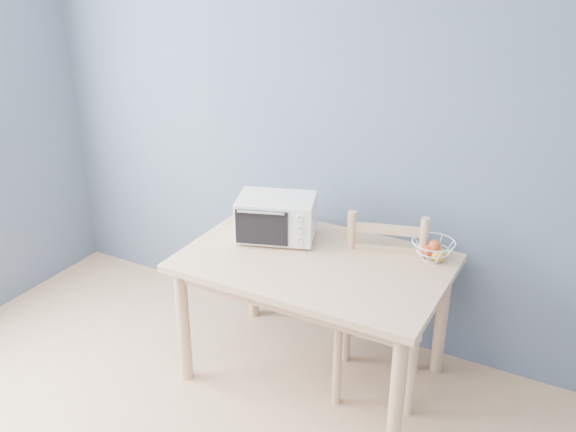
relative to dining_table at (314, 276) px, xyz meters
The scene contains 5 objects.
room 1.83m from the dining_table, 96.64° to the right, with size 4.01×4.51×2.61m.
dining_table is the anchor object (origin of this frame).
toaster_oven 0.41m from the dining_table, 159.43° to the left, with size 0.50×0.43×0.25m.
fruit_basket 0.65m from the dining_table, 28.91° to the left, with size 0.26×0.26×0.12m.
dining_chair 0.40m from the dining_table, 19.79° to the left, with size 0.56×0.56×0.97m.
Camera 1 is at (1.51, -1.02, 2.37)m, focal length 40.00 mm.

